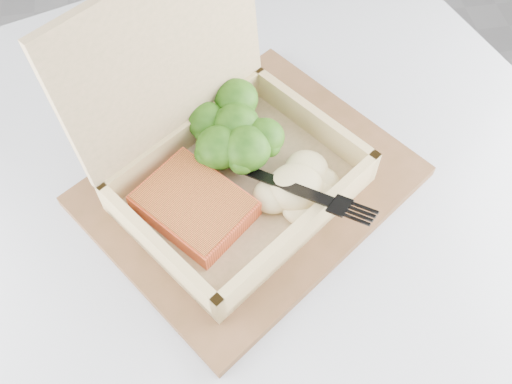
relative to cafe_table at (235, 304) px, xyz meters
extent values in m
plane|color=#9B9CA1|center=(-0.16, 0.14, -0.56)|extent=(4.00, 4.00, 0.00)
cylinder|color=black|center=(0.00, 0.00, -0.20)|extent=(0.09, 0.09, 0.73)
cube|color=#A0A3A9|center=(0.00, 0.00, 0.18)|extent=(1.10, 1.10, 0.03)
cube|color=brown|center=(0.03, 0.06, 0.20)|extent=(0.42, 0.40, 0.01)
cube|color=tan|center=(0.02, 0.04, 0.22)|extent=(0.30, 0.28, 0.01)
cube|color=tan|center=(-0.07, -0.02, 0.23)|extent=(0.11, 0.15, 0.05)
cube|color=tan|center=(0.11, 0.11, 0.23)|extent=(0.11, 0.15, 0.05)
cube|color=tan|center=(0.07, -0.03, 0.23)|extent=(0.20, 0.14, 0.05)
cube|color=tan|center=(-0.03, 0.11, 0.23)|extent=(0.20, 0.14, 0.05)
cube|color=tan|center=(-0.04, 0.13, 0.34)|extent=(0.21, 0.16, 0.18)
cube|color=#D9512A|center=(-0.03, 0.02, 0.23)|extent=(0.14, 0.14, 0.02)
ellipsoid|color=beige|center=(0.08, 0.02, 0.24)|extent=(0.09, 0.08, 0.03)
cube|color=black|center=(0.02, 0.06, 0.25)|extent=(0.09, 0.09, 0.04)
cube|color=black|center=(0.08, 0.00, 0.25)|extent=(0.05, 0.05, 0.02)
cube|color=white|center=(-0.02, 0.21, 0.20)|extent=(0.13, 0.16, 0.00)
camera|label=1|loc=(-0.02, -0.29, 0.74)|focal=40.00mm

